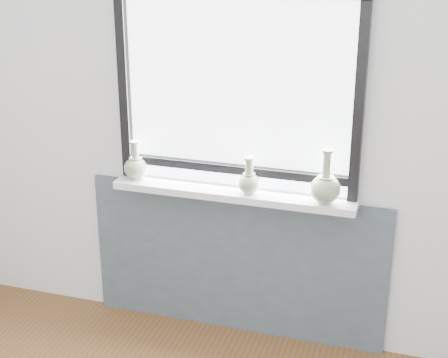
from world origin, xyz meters
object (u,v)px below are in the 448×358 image
(vase_a, at_px, (136,166))
(vase_c, at_px, (325,187))
(vase_b, at_px, (249,181))
(windowsill, at_px, (233,193))

(vase_a, xyz_separation_m, vase_c, (1.05, -0.03, 0.01))
(vase_a, bearing_deg, vase_b, -2.00)
(vase_c, bearing_deg, windowsill, 176.98)
(windowsill, bearing_deg, vase_b, -12.31)
(vase_c, bearing_deg, vase_b, 179.18)
(vase_b, bearing_deg, vase_c, -0.82)
(windowsill, bearing_deg, vase_c, -3.02)
(vase_a, relative_size, vase_b, 1.08)
(windowsill, xyz_separation_m, vase_b, (0.09, -0.02, 0.09))
(windowsill, distance_m, vase_b, 0.13)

